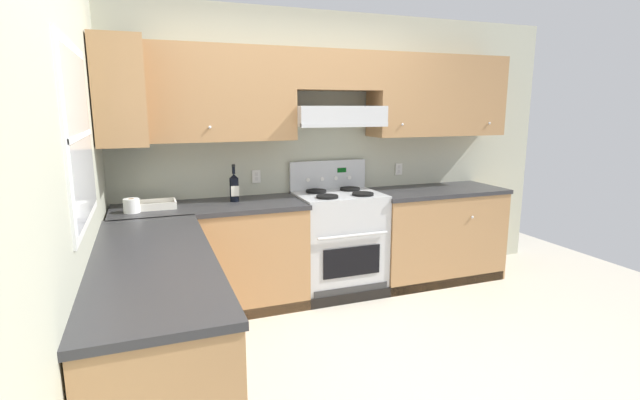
% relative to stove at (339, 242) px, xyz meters
% --- Properties ---
extents(ground_plane, '(7.04, 7.04, 0.00)m').
position_rel_stove_xyz_m(ground_plane, '(-0.37, -1.25, -0.48)').
color(ground_plane, beige).
extents(wall_back, '(4.68, 0.57, 2.55)m').
position_rel_stove_xyz_m(wall_back, '(0.04, 0.27, 1.00)').
color(wall_back, '#B7BAA3').
rests_on(wall_back, ground_plane).
extents(wall_left, '(0.47, 4.00, 2.55)m').
position_rel_stove_xyz_m(wall_left, '(-1.96, -1.03, 0.87)').
color(wall_left, '#B7BAA3').
rests_on(wall_left, ground_plane).
extents(counter_back_run, '(3.60, 0.65, 0.91)m').
position_rel_stove_xyz_m(counter_back_run, '(-0.14, -0.01, -0.03)').
color(counter_back_run, '#A87A4C').
rests_on(counter_back_run, ground_plane).
extents(counter_left_run, '(0.63, 1.91, 0.91)m').
position_rel_stove_xyz_m(counter_left_run, '(-1.61, -1.26, -0.03)').
color(counter_left_run, '#A87A4C').
rests_on(counter_left_run, ground_plane).
extents(stove, '(0.76, 0.62, 1.20)m').
position_rel_stove_xyz_m(stove, '(0.00, 0.00, 0.00)').
color(stove, '#B7BABC').
rests_on(stove, ground_plane).
extents(wine_bottle, '(0.08, 0.08, 0.32)m').
position_rel_stove_xyz_m(wine_bottle, '(-0.93, 0.07, 0.56)').
color(wine_bottle, black).
rests_on(wine_bottle, counter_back_run).
extents(bowl, '(0.33, 0.23, 0.06)m').
position_rel_stove_xyz_m(bowl, '(-1.57, 0.03, 0.45)').
color(bowl, white).
rests_on(bowl, counter_back_run).
extents(paper_towel_roll, '(0.12, 0.12, 0.11)m').
position_rel_stove_xyz_m(paper_towel_roll, '(-1.74, -0.09, 0.49)').
color(paper_towel_roll, white).
rests_on(paper_towel_roll, counter_back_run).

